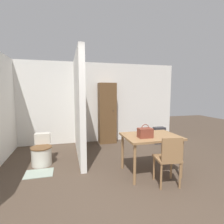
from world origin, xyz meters
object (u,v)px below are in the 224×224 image
object	(u,v)px
handbag	(145,133)
dining_table	(151,140)
space_heater	(159,135)
toilet	(42,153)
wooden_cabinet	(107,113)
wooden_chair	(169,158)

from	to	relation	value
handbag	dining_table	bearing A→B (deg)	33.34
space_heater	toilet	bearing A→B (deg)	-167.27
wooden_cabinet	space_heater	bearing A→B (deg)	-18.26
dining_table	space_heater	distance (m)	2.16
dining_table	space_heater	xyz separation A→B (m)	(1.20, 1.75, -0.42)
toilet	space_heater	size ratio (longest dim) A/B	1.27
toilet	wooden_cabinet	bearing A→B (deg)	35.25
wooden_chair	toilet	size ratio (longest dim) A/B	1.35
wooden_chair	space_heater	distance (m)	2.54
wooden_cabinet	space_heater	xyz separation A→B (m)	(1.54, -0.51, -0.68)
toilet	space_heater	xyz separation A→B (m)	(3.32, 0.75, -0.01)
wooden_chair	dining_table	bearing A→B (deg)	105.79
toilet	wooden_chair	bearing A→B (deg)	-34.57
dining_table	handbag	size ratio (longest dim) A/B	4.07
dining_table	wooden_chair	world-z (taller)	wooden_chair
wooden_cabinet	toilet	bearing A→B (deg)	-144.75
wooden_chair	wooden_cabinet	xyz separation A→B (m)	(-0.42, 2.78, 0.45)
dining_table	toilet	size ratio (longest dim) A/B	1.63
wooden_chair	space_heater	size ratio (longest dim) A/B	1.71
dining_table	handbag	world-z (taller)	handbag
wooden_cabinet	dining_table	bearing A→B (deg)	-81.29
handbag	wooden_cabinet	bearing A→B (deg)	94.04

